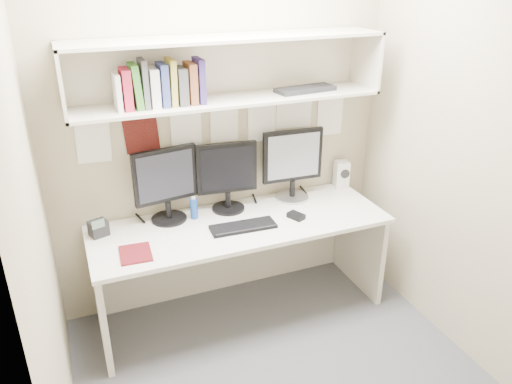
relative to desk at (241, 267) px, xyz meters
name	(u,v)px	position (x,y,z in m)	size (l,w,h in m)	color
floor	(278,370)	(0.00, -0.65, -0.37)	(2.40, 2.00, 0.01)	#45454A
wall_back	(221,126)	(0.00, 0.35, 0.93)	(2.40, 0.02, 2.60)	tan
wall_front	(402,282)	(0.00, -1.65, 0.93)	(2.40, 0.02, 2.60)	tan
wall_left	(33,219)	(-1.20, -0.65, 0.93)	(0.02, 2.00, 2.60)	tan
wall_right	(464,150)	(1.20, -0.65, 0.93)	(0.02, 2.00, 2.60)	tan
desk	(241,267)	(0.00, 0.00, 0.00)	(2.00, 0.70, 0.73)	silver
overhead_hutch	(227,68)	(0.00, 0.21, 1.35)	(2.00, 0.38, 0.40)	beige
pinned_papers	(222,134)	(0.00, 0.34, 0.88)	(1.92, 0.01, 0.48)	white
monitor_left	(166,182)	(-0.44, 0.22, 0.64)	(0.44, 0.24, 0.51)	black
monitor_center	(227,174)	(-0.01, 0.22, 0.63)	(0.42, 0.23, 0.49)	black
monitor_right	(293,162)	(0.49, 0.22, 0.64)	(0.45, 0.25, 0.52)	#A5A5AA
keyboard	(243,227)	(-0.01, -0.09, 0.37)	(0.43, 0.15, 0.02)	black
mouse	(296,216)	(0.37, -0.09, 0.38)	(0.07, 0.12, 0.04)	black
speaker	(341,174)	(0.94, 0.27, 0.47)	(0.12, 0.12, 0.20)	silver
blue_bottle	(194,208)	(-0.27, 0.17, 0.44)	(0.05, 0.05, 0.16)	#153D96
maroon_notebook	(136,254)	(-0.73, -0.16, 0.37)	(0.19, 0.23, 0.01)	#560E14
desk_phone	(98,228)	(-0.90, 0.16, 0.42)	(0.13, 0.13, 0.13)	black
book_stack	(160,85)	(-0.44, 0.14, 1.30)	(0.52, 0.17, 0.28)	silver
hutch_tray	(305,89)	(0.53, 0.15, 1.19)	(0.41, 0.16, 0.03)	black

